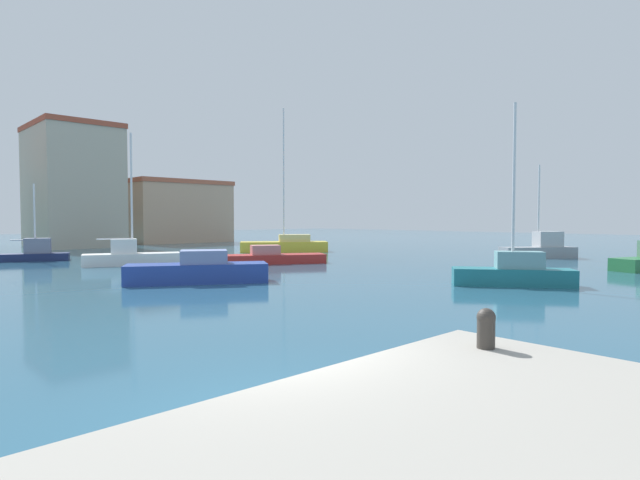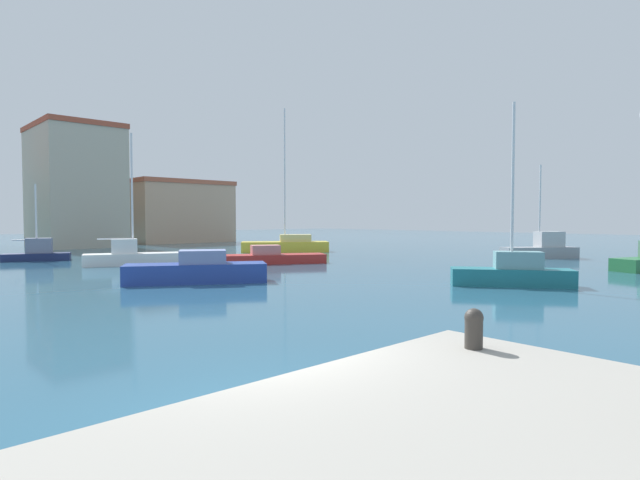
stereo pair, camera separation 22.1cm
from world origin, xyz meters
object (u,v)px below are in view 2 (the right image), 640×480
object	(u,v)px
motorboat_red_mid_harbor	(272,257)
sailboat_teal_behind_lamppost	(513,272)
mooring_bollard	(474,327)
sailboat_grey_outer_mooring	(542,249)
sailboat_navy_distant_north	(38,252)
sailboat_yellow_center_channel	(286,245)
sailboat_white_near_pier	(131,256)
motorboat_blue_far_right	(197,270)

from	to	relation	value
motorboat_red_mid_harbor	sailboat_teal_behind_lamppost	xyz separation A→B (m)	(0.85, -15.40, 0.20)
mooring_bollard	sailboat_teal_behind_lamppost	distance (m)	15.47
motorboat_red_mid_harbor	sailboat_grey_outer_mooring	size ratio (longest dim) A/B	0.98
mooring_bollard	sailboat_teal_behind_lamppost	bearing A→B (deg)	24.41
sailboat_navy_distant_north	motorboat_red_mid_harbor	size ratio (longest dim) A/B	0.79
sailboat_navy_distant_north	sailboat_yellow_center_channel	xyz separation A→B (m)	(17.95, -4.32, 0.05)
mooring_bollard	sailboat_yellow_center_channel	size ratio (longest dim) A/B	0.05
sailboat_grey_outer_mooring	sailboat_white_near_pier	bearing A→B (deg)	148.12
sailboat_yellow_center_channel	sailboat_teal_behind_lamppost	bearing A→B (deg)	-106.09
sailboat_grey_outer_mooring	mooring_bollard	bearing A→B (deg)	-158.06
mooring_bollard	sailboat_grey_outer_mooring	xyz separation A→B (m)	(29.96, 12.07, -0.67)
sailboat_navy_distant_north	sailboat_teal_behind_lamppost	distance (m)	29.89
sailboat_white_near_pier	motorboat_red_mid_harbor	bearing A→B (deg)	-35.80
sailboat_grey_outer_mooring	sailboat_white_near_pier	distance (m)	27.92
sailboat_yellow_center_channel	sailboat_navy_distant_north	bearing A→B (deg)	166.47
motorboat_red_mid_harbor	sailboat_white_near_pier	xyz separation A→B (m)	(-6.97, 5.03, 0.18)
motorboat_blue_far_right	sailboat_teal_behind_lamppost	xyz separation A→B (m)	(9.15, -10.00, 0.05)
motorboat_red_mid_harbor	sailboat_navy_distant_north	bearing A→B (deg)	130.08
motorboat_blue_far_right	sailboat_white_near_pier	world-z (taller)	sailboat_white_near_pier
motorboat_blue_far_right	sailboat_white_near_pier	distance (m)	10.51
sailboat_white_near_pier	sailboat_yellow_center_channel	bearing A→B (deg)	11.49
sailboat_yellow_center_channel	motorboat_red_mid_harbor	xyz separation A→B (m)	(-7.59, -7.99, -0.22)
motorboat_red_mid_harbor	sailboat_yellow_center_channel	bearing A→B (deg)	46.45
sailboat_teal_behind_lamppost	sailboat_white_near_pier	bearing A→B (deg)	110.93
sailboat_navy_distant_north	sailboat_white_near_pier	world-z (taller)	sailboat_white_near_pier
sailboat_navy_distant_north	sailboat_teal_behind_lamppost	world-z (taller)	sailboat_teal_behind_lamppost
motorboat_red_mid_harbor	sailboat_grey_outer_mooring	distance (m)	19.36
sailboat_teal_behind_lamppost	sailboat_white_near_pier	distance (m)	21.87
motorboat_blue_far_right	sailboat_yellow_center_channel	xyz separation A→B (m)	(15.89, 13.38, 0.06)
motorboat_blue_far_right	sailboat_grey_outer_mooring	xyz separation A→B (m)	(25.04, -4.32, 0.15)
motorboat_blue_far_right	mooring_bollard	bearing A→B (deg)	-106.73
sailboat_navy_distant_north	motorboat_blue_far_right	distance (m)	17.82
sailboat_white_near_pier	mooring_bollard	bearing A→B (deg)	-103.13
motorboat_red_mid_harbor	motorboat_blue_far_right	bearing A→B (deg)	-146.96
sailboat_navy_distant_north	motorboat_red_mid_harbor	bearing A→B (deg)	-49.92
mooring_bollard	sailboat_navy_distant_north	distance (m)	34.22
mooring_bollard	motorboat_blue_far_right	world-z (taller)	mooring_bollard
sailboat_grey_outer_mooring	motorboat_red_mid_harbor	bearing A→B (deg)	149.86
mooring_bollard	sailboat_teal_behind_lamppost	size ratio (longest dim) A/B	0.07
sailboat_navy_distant_north	motorboat_blue_far_right	xyz separation A→B (m)	(2.06, -17.70, -0.02)
motorboat_blue_far_right	sailboat_grey_outer_mooring	size ratio (longest dim) A/B	0.91
sailboat_grey_outer_mooring	motorboat_blue_far_right	bearing A→B (deg)	170.21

